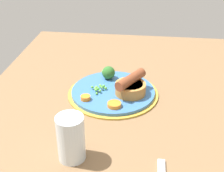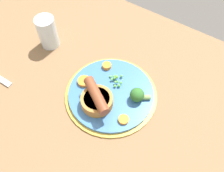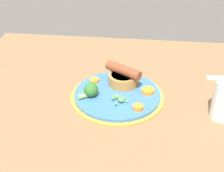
{
  "view_description": "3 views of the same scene",
  "coord_description": "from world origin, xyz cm",
  "views": [
    {
      "loc": [
        74.88,
        8.01,
        51.02
      ],
      "look_at": [
        -4.39,
        -1.69,
        5.67
      ],
      "focal_mm": 50.0,
      "sensor_mm": 36.0,
      "label": 1
    },
    {
      "loc": [
        -25.05,
        29.99,
        65.46
      ],
      "look_at": [
        -3.58,
        -2.83,
        5.45
      ],
      "focal_mm": 40.0,
      "sensor_mm": 36.0,
      "label": 2
    },
    {
      "loc": [
        2.99,
        -74.88,
        53.92
      ],
      "look_at": [
        -5.9,
        0.46,
        5.5
      ],
      "focal_mm": 50.0,
      "sensor_mm": 36.0,
      "label": 3
    }
  ],
  "objects": [
    {
      "name": "carrot_slice_3",
      "position": [
        -11.81,
        4.08,
        4.82
      ],
      "size": [
        3.69,
        3.69,
        0.84
      ],
      "primitive_type": "cylinder",
      "rotation": [
        0.0,
        0.0,
        5.93
      ],
      "color": "orange",
      "rests_on": "dinner_plate"
    },
    {
      "name": "carrot_slice_2",
      "position": [
        4.42,
        0.35,
        4.94
      ],
      "size": [
        5.1,
        5.1,
        1.08
      ],
      "primitive_type": "cylinder",
      "rotation": [
        0.0,
        0.0,
        5.8
      ],
      "color": "orange",
      "rests_on": "dinner_plate"
    },
    {
      "name": "carrot_slice_0",
      "position": [
        1.97,
        -8.41,
        5.0
      ],
      "size": [
        2.94,
        2.94,
        1.21
      ],
      "primitive_type": "cylinder",
      "rotation": [
        0.0,
        0.0,
        4.63
      ],
      "color": "orange",
      "rests_on": "dinner_plate"
    },
    {
      "name": "dinner_plate",
      "position": [
        -4.2,
        -1.33,
        3.57
      ],
      "size": [
        26.77,
        26.77,
        1.4
      ],
      "color": "#B79333",
      "rests_on": "dining_table"
    },
    {
      "name": "drinking_glass",
      "position": [
        23.84,
        -7.11,
        8.36
      ],
      "size": [
        6.1,
        6.1,
        10.71
      ],
      "primitive_type": "cylinder",
      "color": "silver",
      "rests_on": "dining_table"
    },
    {
      "name": "pea_pile",
      "position": [
        -3.35,
        -5.53,
        5.31
      ],
      "size": [
        4.84,
        4.81,
        1.74
      ],
      "color": "#5AA840",
      "rests_on": "dinner_plate"
    },
    {
      "name": "dining_table",
      "position": [
        0.0,
        0.0,
        1.5
      ],
      "size": [
        110.0,
        80.0,
        3.0
      ],
      "primitive_type": "cube",
      "color": "brown",
      "rests_on": "ground"
    },
    {
      "name": "broccoli_floret_near",
      "position": [
        -11.5,
        -3.74,
        6.34
      ],
      "size": [
        5.66,
        4.79,
        4.08
      ],
      "rotation": [
        0.0,
        0.0,
        0.59
      ],
      "color": "#2D6628",
      "rests_on": "dinner_plate"
    },
    {
      "name": "sausage_pudding",
      "position": [
        -3.0,
        3.85,
        6.82
      ],
      "size": [
        11.08,
        8.87,
        6.03
      ],
      "rotation": [
        0.0,
        0.0,
        5.73
      ],
      "color": "#AD7538",
      "rests_on": "dinner_plate"
    }
  ]
}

